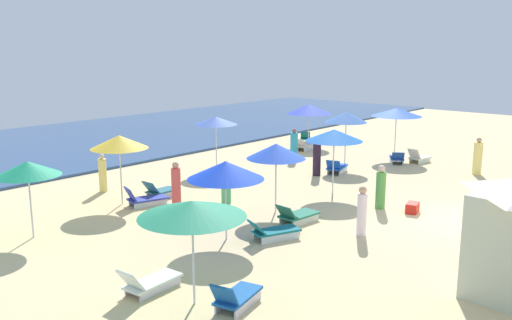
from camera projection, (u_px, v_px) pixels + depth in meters
name	position (u px, v px, depth m)	size (l,w,h in m)	color
ground_plane	(458.00, 221.00, 17.54)	(60.00, 60.00, 0.00)	beige
ocean	(80.00, 141.00, 32.00)	(60.00, 15.18, 0.12)	#304E7D
umbrella_0	(28.00, 169.00, 15.64)	(1.87, 1.87, 2.29)	silver
umbrella_1	(309.00, 109.00, 30.50)	(2.48, 2.48, 2.35)	silver
lounge_chair_1_0	(305.00, 138.00, 31.68)	(1.38, 1.20, 0.74)	silver
lounge_chair_1_1	(304.00, 145.00, 29.44)	(1.57, 0.80, 0.72)	silver
umbrella_2	(276.00, 151.00, 18.12)	(1.98, 1.98, 2.36)	silver
lounge_chair_2_0	(297.00, 215.00, 17.38)	(1.51, 0.79, 0.67)	silver
umbrella_3	(216.00, 121.00, 24.39)	(1.93, 1.93, 2.43)	silver
umbrella_4	(346.00, 117.00, 25.05)	(1.92, 1.92, 2.57)	silver
lounge_chair_4_0	(337.00, 167.00, 24.12)	(1.52, 0.99, 0.69)	silver
umbrella_5	(226.00, 170.00, 15.49)	(2.21, 2.21, 2.33)	silver
lounge_chair_5_0	(273.00, 231.00, 15.85)	(1.63, 1.12, 0.64)	silver
umbrella_6	(397.00, 112.00, 27.03)	(2.49, 2.49, 2.52)	silver
lounge_chair_6_0	(397.00, 158.00, 26.17)	(1.39, 1.18, 0.64)	silver
lounge_chair_6_1	(419.00, 157.00, 26.29)	(1.31, 0.75, 0.73)	silver
umbrella_7	(119.00, 142.00, 19.01)	(2.00, 2.00, 2.48)	silver
lounge_chair_7_0	(160.00, 191.00, 20.18)	(1.30, 0.64, 0.72)	silver
lounge_chair_7_1	(145.00, 199.00, 19.24)	(1.57, 1.04, 0.73)	silver
umbrella_8	(334.00, 135.00, 20.49)	(2.15, 2.15, 2.46)	silver
umbrella_9	(192.00, 209.00, 11.49)	(2.32, 2.32, 2.33)	silver
lounge_chair_9_0	(149.00, 282.00, 12.46)	(1.57, 0.68, 0.71)	silver
lounge_chair_9_1	(236.00, 297.00, 11.67)	(1.46, 0.86, 0.74)	silver
beachgoer_0	(176.00, 187.00, 18.76)	(0.38, 0.38, 1.66)	#DB4C48
beachgoer_1	(103.00, 174.00, 21.00)	(0.35, 0.35, 1.48)	#EFDA71
beachgoer_2	(317.00, 158.00, 23.62)	(0.46, 0.46, 1.63)	#2A1A2D
beachgoer_3	(294.00, 146.00, 26.85)	(0.44, 0.44, 1.56)	#2D9BBD
beachgoer_4	(226.00, 184.00, 19.44)	(0.49, 0.49, 1.55)	#52BA66
beachgoer_5	(478.00, 157.00, 23.83)	(0.41, 0.41, 1.64)	#F9E279
beachgoer_6	(362.00, 212.00, 16.08)	(0.35, 0.35, 1.51)	white
beachgoer_7	(381.00, 188.00, 18.82)	(0.46, 0.46, 1.53)	#509E47
cooler_box_0	(412.00, 208.00, 18.44)	(0.59, 0.36, 0.34)	red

